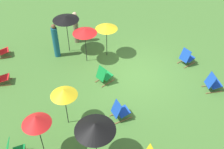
# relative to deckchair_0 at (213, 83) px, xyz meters

# --- Properties ---
(ground_plane) EXTENTS (40.00, 40.00, 0.00)m
(ground_plane) POSITION_rel_deckchair_0_xyz_m (2.17, 2.51, -0.37)
(ground_plane) COLOR #477A33
(deckchair_0) EXTENTS (0.65, 0.85, 0.83)m
(deckchair_0) POSITION_rel_deckchair_0_xyz_m (0.00, 0.00, 0.00)
(deckchair_0) COLOR olive
(deckchair_0) RESTS_ON ground
(deckchair_1) EXTENTS (0.53, 0.79, 0.83)m
(deckchair_1) POSITION_rel_deckchair_0_xyz_m (6.31, 7.86, 0.00)
(deckchair_1) COLOR olive
(deckchair_1) RESTS_ON ground
(deckchair_2) EXTENTS (0.68, 0.87, 0.83)m
(deckchair_2) POSITION_rel_deckchair_0_xyz_m (2.41, 4.00, 0.00)
(deckchair_2) COLOR olive
(deckchair_2) RESTS_ON ground
(deckchair_3) EXTENTS (0.49, 0.77, 0.83)m
(deckchair_3) POSITION_rel_deckchair_0_xyz_m (0.24, 4.28, 0.00)
(deckchair_3) COLOR olive
(deckchair_3) RESTS_ON ground
(deckchair_4) EXTENTS (0.61, 0.84, 0.83)m
(deckchair_4) POSITION_rel_deckchair_0_xyz_m (1.96, -0.11, 0.00)
(deckchair_4) COLOR olive
(deckchair_4) RESTS_ON ground
(deckchair_7) EXTENTS (0.66, 0.86, 0.83)m
(deckchair_7) POSITION_rel_deckchair_0_xyz_m (4.24, 8.16, 0.00)
(deckchair_7) COLOR olive
(deckchair_7) RESTS_ON ground
(umbrella_0) EXTENTS (1.05, 1.05, 1.75)m
(umbrella_0) POSITION_rel_deckchair_0_xyz_m (4.19, 3.06, 1.26)
(umbrella_0) COLOR black
(umbrella_0) RESTS_ON ground
(umbrella_1) EXTENTS (1.26, 1.26, 2.00)m
(umbrella_1) POSITION_rel_deckchair_0_xyz_m (5.30, 4.66, 1.52)
(umbrella_1) COLOR black
(umbrella_1) RESTS_ON ground
(umbrella_2) EXTENTS (0.96, 0.96, 1.73)m
(umbrella_2) POSITION_rel_deckchair_0_xyz_m (0.84, 6.17, 1.22)
(umbrella_2) COLOR black
(umbrella_2) RESTS_ON ground
(umbrella_3) EXTENTS (1.12, 1.12, 1.78)m
(umbrella_3) POSITION_rel_deckchair_0_xyz_m (4.17, 4.15, 1.30)
(umbrella_3) COLOR black
(umbrella_3) RESTS_ON ground
(umbrella_4) EXTENTS (0.94, 0.94, 1.85)m
(umbrella_4) POSITION_rel_deckchair_0_xyz_m (-0.07, 7.32, 1.32)
(umbrella_4) COLOR black
(umbrella_4) RESTS_ON ground
(umbrella_5) EXTENTS (1.29, 1.29, 1.83)m
(umbrella_5) POSITION_rel_deckchair_0_xyz_m (-1.07, 5.77, 1.31)
(umbrella_5) COLOR black
(umbrella_5) RESTS_ON ground
(person_0) EXTENTS (0.31, 0.31, 1.74)m
(person_0) POSITION_rel_deckchair_0_xyz_m (5.96, 4.02, 0.47)
(person_0) COLOR #72664C
(person_0) RESTS_ON ground
(person_1) EXTENTS (0.41, 0.41, 1.78)m
(person_1) POSITION_rel_deckchair_0_xyz_m (5.18, 5.32, 0.48)
(person_1) COLOR #195972
(person_1) RESTS_ON ground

